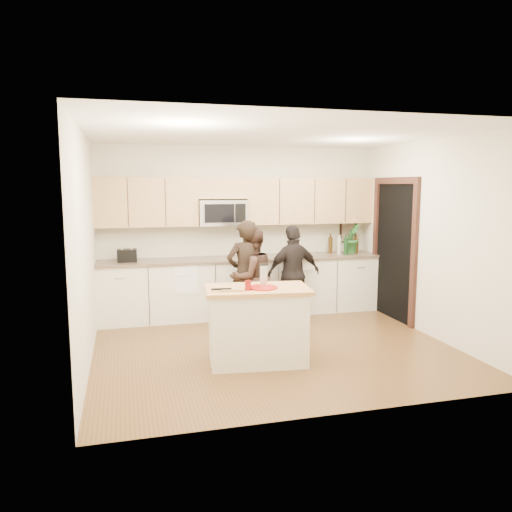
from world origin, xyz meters
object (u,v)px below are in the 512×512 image
object	(u,v)px
woman_center	(252,278)
woman_right	(293,274)
toaster	(127,256)
island	(257,325)
woman_left	(245,274)

from	to	relation	value
woman_center	woman_right	xyz separation A→B (m)	(0.69, 0.11, 0.01)
toaster	woman_center	world-z (taller)	woman_center
island	woman_left	distance (m)	1.53
woman_center	woman_right	world-z (taller)	woman_right
island	toaster	bearing A→B (deg)	130.40
island	toaster	distance (m)	2.67
toaster	woman_left	size ratio (longest dim) A/B	0.18
toaster	woman_center	bearing A→B (deg)	-20.34
island	woman_left	xyz separation A→B (m)	(0.21, 1.48, 0.34)
woman_left	woman_center	bearing A→B (deg)	-174.68
woman_left	woman_center	world-z (taller)	woman_left
woman_left	woman_right	distance (m)	0.81
woman_right	toaster	bearing A→B (deg)	-19.63
island	woman_right	bearing A→B (deg)	64.82
woman_left	woman_right	bearing A→B (deg)	179.27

